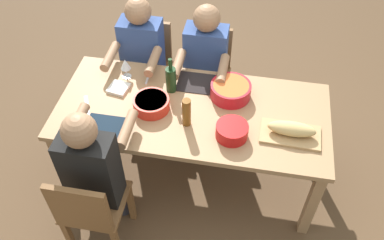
{
  "coord_description": "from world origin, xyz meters",
  "views": [
    {
      "loc": [
        0.36,
        -2.01,
        2.82
      ],
      "look_at": [
        0.0,
        0.0,
        0.63
      ],
      "focal_mm": 38.33,
      "sensor_mm": 36.0,
      "label": 1
    }
  ],
  "objects_px": {
    "dining_table": "(192,117)",
    "napkin_stack": "(119,88)",
    "diner_far_left": "(141,56)",
    "chair_near_left": "(90,209)",
    "serving_bowl_greens": "(151,103)",
    "diner_near_left": "(94,167)",
    "serving_bowl_fruit": "(231,90)",
    "chair_far_left": "(149,62)",
    "wine_glass": "(125,65)",
    "cutting_board": "(290,134)",
    "chair_far_center": "(207,69)",
    "serving_bowl_salad": "(232,130)",
    "bread_loaf": "(292,129)",
    "diner_far_center": "(205,63)",
    "wine_bottle": "(171,79)",
    "beer_bottle": "(187,112)"
  },
  "relations": [
    {
      "from": "chair_far_left",
      "to": "bread_loaf",
      "type": "relative_size",
      "value": 2.66
    },
    {
      "from": "chair_near_left",
      "to": "serving_bowl_fruit",
      "type": "xyz_separation_m",
      "value": [
        0.78,
        0.95,
        0.32
      ]
    },
    {
      "from": "dining_table",
      "to": "bread_loaf",
      "type": "height_order",
      "value": "bread_loaf"
    },
    {
      "from": "napkin_stack",
      "to": "serving_bowl_greens",
      "type": "bearing_deg",
      "value": -26.85
    },
    {
      "from": "cutting_board",
      "to": "chair_far_center",
      "type": "bearing_deg",
      "value": 128.0
    },
    {
      "from": "serving_bowl_greens",
      "to": "bread_loaf",
      "type": "relative_size",
      "value": 0.81
    },
    {
      "from": "chair_far_left",
      "to": "dining_table",
      "type": "bearing_deg",
      "value": -54.99
    },
    {
      "from": "serving_bowl_greens",
      "to": "napkin_stack",
      "type": "height_order",
      "value": "serving_bowl_greens"
    },
    {
      "from": "chair_near_left",
      "to": "napkin_stack",
      "type": "relative_size",
      "value": 6.07
    },
    {
      "from": "dining_table",
      "to": "serving_bowl_greens",
      "type": "relative_size",
      "value": 7.53
    },
    {
      "from": "dining_table",
      "to": "chair_far_center",
      "type": "xyz_separation_m",
      "value": [
        0.0,
        0.76,
        -0.18
      ]
    },
    {
      "from": "diner_near_left",
      "to": "cutting_board",
      "type": "relative_size",
      "value": 3.0
    },
    {
      "from": "serving_bowl_greens",
      "to": "napkin_stack",
      "type": "bearing_deg",
      "value": 153.15
    },
    {
      "from": "chair_far_left",
      "to": "serving_bowl_salad",
      "type": "distance_m",
      "value": 1.31
    },
    {
      "from": "diner_far_left",
      "to": "wine_glass",
      "type": "bearing_deg",
      "value": -93.95
    },
    {
      "from": "diner_far_left",
      "to": "serving_bowl_fruit",
      "type": "bearing_deg",
      "value": -26.51
    },
    {
      "from": "bread_loaf",
      "to": "beer_bottle",
      "type": "distance_m",
      "value": 0.7
    },
    {
      "from": "chair_far_left",
      "to": "chair_near_left",
      "type": "distance_m",
      "value": 1.52
    },
    {
      "from": "dining_table",
      "to": "bread_loaf",
      "type": "relative_size",
      "value": 6.06
    },
    {
      "from": "diner_near_left",
      "to": "serving_bowl_fruit",
      "type": "relative_size",
      "value": 4.07
    },
    {
      "from": "serving_bowl_greens",
      "to": "napkin_stack",
      "type": "relative_size",
      "value": 1.84
    },
    {
      "from": "diner_far_left",
      "to": "cutting_board",
      "type": "height_order",
      "value": "diner_far_left"
    },
    {
      "from": "napkin_stack",
      "to": "cutting_board",
      "type": "bearing_deg",
      "value": -10.33
    },
    {
      "from": "napkin_stack",
      "to": "serving_bowl_salad",
      "type": "bearing_deg",
      "value": -19.13
    },
    {
      "from": "wine_glass",
      "to": "napkin_stack",
      "type": "distance_m",
      "value": 0.18
    },
    {
      "from": "serving_bowl_fruit",
      "to": "bread_loaf",
      "type": "relative_size",
      "value": 0.92
    },
    {
      "from": "diner_far_left",
      "to": "serving_bowl_greens",
      "type": "xyz_separation_m",
      "value": [
        0.25,
        -0.62,
        0.09
      ]
    },
    {
      "from": "chair_far_left",
      "to": "chair_far_center",
      "type": "relative_size",
      "value": 1.0
    },
    {
      "from": "dining_table",
      "to": "napkin_stack",
      "type": "xyz_separation_m",
      "value": [
        -0.58,
        0.11,
        0.09
      ]
    },
    {
      "from": "chair_far_left",
      "to": "diner_far_center",
      "type": "bearing_deg",
      "value": -18.99
    },
    {
      "from": "chair_near_left",
      "to": "wine_bottle",
      "type": "height_order",
      "value": "wine_bottle"
    },
    {
      "from": "serving_bowl_salad",
      "to": "wine_glass",
      "type": "relative_size",
      "value": 1.31
    },
    {
      "from": "dining_table",
      "to": "wine_glass",
      "type": "relative_size",
      "value": 11.69
    },
    {
      "from": "beer_bottle",
      "to": "napkin_stack",
      "type": "xyz_separation_m",
      "value": [
        -0.56,
        0.25,
        -0.1
      ]
    },
    {
      "from": "diner_far_left",
      "to": "wine_bottle",
      "type": "xyz_separation_m",
      "value": [
        0.35,
        -0.41,
        0.15
      ]
    },
    {
      "from": "dining_table",
      "to": "chair_far_left",
      "type": "xyz_separation_m",
      "value": [
        -0.53,
        0.76,
        -0.18
      ]
    },
    {
      "from": "serving_bowl_fruit",
      "to": "diner_near_left",
      "type": "bearing_deg",
      "value": -135.72
    },
    {
      "from": "diner_near_left",
      "to": "bread_loaf",
      "type": "bearing_deg",
      "value": 20.41
    },
    {
      "from": "diner_near_left",
      "to": "serving_bowl_fruit",
      "type": "distance_m",
      "value": 1.1
    },
    {
      "from": "diner_far_left",
      "to": "diner_near_left",
      "type": "bearing_deg",
      "value": -90.0
    },
    {
      "from": "diner_far_left",
      "to": "chair_near_left",
      "type": "xyz_separation_m",
      "value": [
        0.0,
        -1.34,
        -0.21
      ]
    },
    {
      "from": "serving_bowl_fruit",
      "to": "wine_glass",
      "type": "relative_size",
      "value": 1.77
    },
    {
      "from": "diner_far_center",
      "to": "serving_bowl_salad",
      "type": "distance_m",
      "value": 0.84
    },
    {
      "from": "chair_far_left",
      "to": "wine_bottle",
      "type": "distance_m",
      "value": 0.78
    },
    {
      "from": "dining_table",
      "to": "serving_bowl_greens",
      "type": "xyz_separation_m",
      "value": [
        -0.28,
        -0.04,
        0.13
      ]
    },
    {
      "from": "serving_bowl_fruit",
      "to": "serving_bowl_salad",
      "type": "height_order",
      "value": "serving_bowl_fruit"
    },
    {
      "from": "diner_far_center",
      "to": "chair_near_left",
      "type": "bearing_deg",
      "value": -111.72
    },
    {
      "from": "dining_table",
      "to": "chair_far_left",
      "type": "distance_m",
      "value": 0.95
    },
    {
      "from": "dining_table",
      "to": "wine_glass",
      "type": "xyz_separation_m",
      "value": [
        -0.56,
        0.26,
        0.2
      ]
    },
    {
      "from": "serving_bowl_salad",
      "to": "diner_far_left",
      "type": "bearing_deg",
      "value": 137.23
    }
  ]
}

